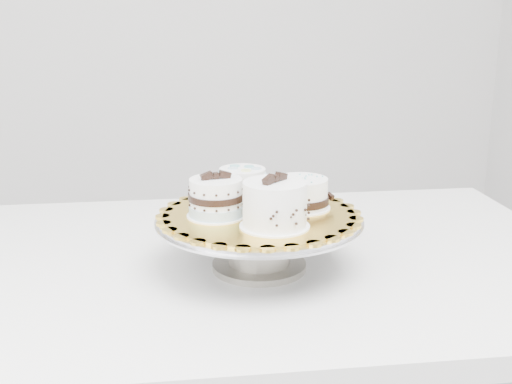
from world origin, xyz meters
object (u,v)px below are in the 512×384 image
object	(u,v)px
cake_board	(259,215)
cake_swirl	(275,206)
cake_ribbon	(301,194)
cake_banded	(216,199)
cake_dots	(242,185)
table	(265,289)
cake_stand	(259,233)

from	to	relation	value
cake_board	cake_swirl	world-z (taller)	cake_swirl
cake_swirl	cake_ribbon	xyz separation A→B (m)	(0.08, 0.09, -0.01)
cake_banded	cake_dots	size ratio (longest dim) A/B	0.93
table	cake_stand	distance (m)	0.16
table	cake_ribbon	bearing A→B (deg)	-32.60
cake_ribbon	cake_swirl	bearing A→B (deg)	-154.61
cake_stand	cake_swirl	xyz separation A→B (m)	(0.00, -0.08, 0.08)
cake_stand	cake_board	size ratio (longest dim) A/B	1.09
cake_banded	cake_ribbon	distance (m)	0.17
cake_swirl	cake_dots	distance (m)	0.16
cake_board	cake_banded	world-z (taller)	cake_banded
cake_swirl	cake_stand	bearing A→B (deg)	57.67
cake_swirl	cake_board	bearing A→B (deg)	57.67
table	cake_stand	world-z (taller)	cake_stand
cake_swirl	cake_ribbon	world-z (taller)	cake_swirl
cake_stand	cake_banded	bearing A→B (deg)	175.20
table	cake_dots	size ratio (longest dim) A/B	12.16
cake_banded	cake_dots	bearing A→B (deg)	44.45
table	cake_ribbon	distance (m)	0.22
cake_banded	cake_ribbon	size ratio (longest dim) A/B	0.83
cake_stand	cake_swirl	distance (m)	0.11
cake_board	cake_swirl	distance (m)	0.09
cake_board	cake_banded	bearing A→B (deg)	175.20
cake_banded	cake_swirl	bearing A→B (deg)	-49.64
cake_stand	table	bearing A→B (deg)	62.67
cake_stand	cake_ribbon	size ratio (longest dim) A/B	2.96
cake_swirl	cake_banded	distance (m)	0.12
cake_dots	cake_board	bearing A→B (deg)	-105.03
cake_swirl	cake_dots	xyz separation A→B (m)	(-0.01, 0.16, -0.00)
cake_swirl	cake_ribbon	bearing A→B (deg)	12.68
cake_stand	cake_dots	size ratio (longest dim) A/B	3.34
cake_stand	cake_board	world-z (taller)	cake_board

